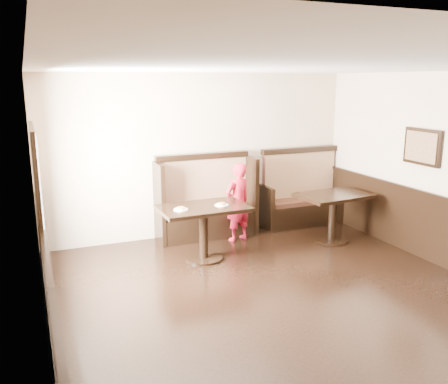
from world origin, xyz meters
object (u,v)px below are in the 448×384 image
booth_neighbor (302,199)px  child (238,202)px  table_main (204,219)px  table_neighbor (333,206)px  booth_main (206,207)px

booth_neighbor → child: size_ratio=1.23×
booth_neighbor → table_main: size_ratio=1.24×
table_main → table_neighbor: (2.31, -0.03, -0.03)m
table_neighbor → child: bearing=151.0°
booth_main → child: bearing=-46.0°
booth_main → child: 0.62m
table_neighbor → booth_main: bearing=145.1°
booth_neighbor → table_main: booth_neighbor is taller
child → booth_main: bearing=-63.3°
booth_main → booth_neighbor: (1.95, -0.00, -0.05)m
child → table_neighbor: bearing=138.6°
booth_neighbor → table_main: (-2.38, -1.06, 0.16)m
booth_main → booth_neighbor: size_ratio=1.06×
table_main → child: child is taller
child → booth_neighbor: bearing=178.6°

